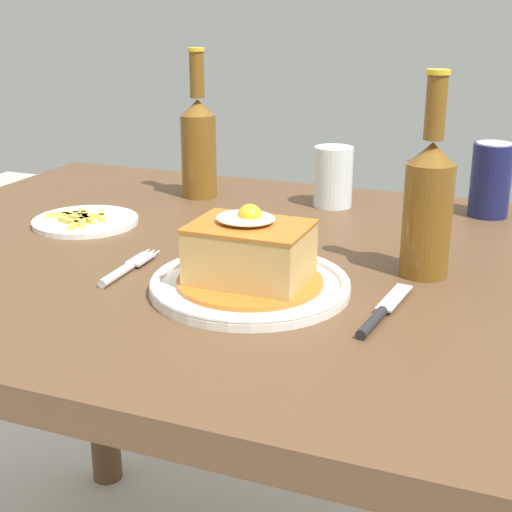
% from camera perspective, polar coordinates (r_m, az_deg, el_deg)
% --- Properties ---
extents(dining_table, '(1.21, 0.88, 0.76)m').
position_cam_1_polar(dining_table, '(1.11, -0.30, -5.46)').
color(dining_table, brown).
rests_on(dining_table, ground_plane).
extents(main_plate, '(0.25, 0.25, 0.02)m').
position_cam_1_polar(main_plate, '(0.93, -0.46, -2.18)').
color(main_plate, white).
rests_on(main_plate, dining_table).
extents(sandwich_meal, '(0.18, 0.18, 0.10)m').
position_cam_1_polar(sandwich_meal, '(0.92, -0.48, 0.13)').
color(sandwich_meal, '#C66B23').
rests_on(sandwich_meal, main_plate).
extents(fork, '(0.02, 0.14, 0.01)m').
position_cam_1_polar(fork, '(1.01, -10.03, -1.01)').
color(fork, silver).
rests_on(fork, dining_table).
extents(knife, '(0.03, 0.17, 0.01)m').
position_cam_1_polar(knife, '(0.86, 9.39, -4.48)').
color(knife, '#262628').
rests_on(knife, dining_table).
extents(soda_can, '(0.07, 0.07, 0.12)m').
position_cam_1_polar(soda_can, '(1.30, 17.53, 5.59)').
color(soda_can, '#191E51').
rests_on(soda_can, dining_table).
extents(beer_bottle_amber, '(0.06, 0.06, 0.27)m').
position_cam_1_polar(beer_bottle_amber, '(1.37, -4.43, 8.64)').
color(beer_bottle_amber, brown).
rests_on(beer_bottle_amber, dining_table).
extents(beer_bottle_amber_far, '(0.06, 0.06, 0.27)m').
position_cam_1_polar(beer_bottle_amber_far, '(0.98, 13.07, 4.06)').
color(beer_bottle_amber_far, brown).
rests_on(beer_bottle_amber_far, dining_table).
extents(drinking_glass, '(0.07, 0.07, 0.10)m').
position_cam_1_polar(drinking_glass, '(1.31, 5.92, 5.75)').
color(drinking_glass, '#3F2314').
rests_on(drinking_glass, dining_table).
extents(side_plate_fries, '(0.17, 0.17, 0.02)m').
position_cam_1_polar(side_plate_fries, '(1.24, -12.97, 2.64)').
color(side_plate_fries, white).
rests_on(side_plate_fries, dining_table).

